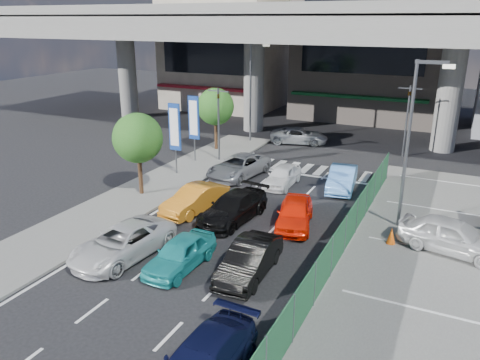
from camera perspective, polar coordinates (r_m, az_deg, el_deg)
The scene contains 26 objects.
ground at distance 21.07m, azimuth -3.11°, elevation -8.32°, with size 120.00×120.00×0.00m, color black.
sidewalk_left at distance 27.69m, azimuth -11.88°, elevation -1.69°, with size 4.00×30.00×0.12m, color #5B5B59.
fence_run at distance 19.81m, azimuth 11.98°, elevation -7.71°, with size 0.16×22.00×1.80m, color #1C522F, non-canonical shape.
expressway at distance 39.41m, azimuth 12.95°, elevation 17.29°, with size 64.00×14.00×10.75m.
building_west at distance 54.54m, azimuth -1.79°, elevation 15.73°, with size 12.00×10.90×13.00m.
building_center at distance 50.18m, azimuth 15.88°, elevation 15.90°, with size 14.00×10.90×15.00m.
traffic_light_left at distance 32.72m, azimuth -2.66°, elevation 8.95°, with size 1.60×1.24×5.20m.
traffic_light_right at distance 35.98m, azimuth 19.87°, elevation 8.77°, with size 1.60×1.24×5.20m.
street_lamp_right at distance 22.95m, azimuth 20.33°, elevation 5.51°, with size 1.65×0.22×8.00m.
street_lamp_left at distance 37.97m, azimuth 1.54°, elevation 11.64°, with size 1.65×0.22×8.00m.
signboard_near at distance 30.04m, azimuth -7.97°, elevation 6.17°, with size 0.80×0.14×4.70m.
signboard_far at distance 32.72m, azimuth -5.65°, elevation 7.32°, with size 0.80×0.14×4.70m.
tree_near at distance 26.71m, azimuth -12.36°, elevation 4.99°, with size 2.80×2.80×4.80m.
tree_far at distance 35.74m, azimuth -3.01°, elevation 8.91°, with size 2.80×2.80×4.80m.
sedan_white_mid_left at distance 20.64m, azimuth -14.10°, elevation -7.38°, with size 2.29×4.97×1.38m, color silver.
taxi_teal_mid at distance 19.38m, azimuth -7.31°, elevation -8.89°, with size 1.54×3.83×1.31m, color teal.
hatch_black_mid_right at distance 18.70m, azimuth 1.16°, elevation -9.69°, with size 1.46×4.19×1.38m, color black.
taxi_orange_left at distance 24.72m, azimuth -5.47°, elevation -2.36°, with size 1.46×4.19×1.38m, color orange.
sedan_black_mid at distance 23.54m, azimuth -0.85°, elevation -3.40°, with size 1.93×4.76×1.38m, color black.
taxi_orange_right at distance 23.08m, azimuth 6.69°, elevation -4.00°, with size 1.63×4.05×1.38m, color red.
wagon_silver_front_left at distance 30.06m, azimuth -0.17°, elevation 1.67°, with size 2.29×4.97×1.38m, color gray.
sedan_white_front_mid at distance 28.53m, azimuth 5.18°, elevation 0.50°, with size 1.49×3.71×1.27m, color white.
kei_truck_front_right at distance 28.43m, azimuth 12.34°, elevation 0.18°, with size 1.46×4.19×1.38m, color #548FDC.
crossing_wagon_silver at distance 38.57m, azimuth 7.19°, elevation 5.38°, with size 2.14×4.63×1.29m, color #A4A8AC.
parked_sedan_white at distance 22.26m, azimuth 24.45°, elevation -6.22°, with size 1.80×4.47×1.52m, color silver.
traffic_cone at distance 22.24m, azimuth 17.96°, elevation -6.47°, with size 0.40×0.40×0.77m, color #FC5E0E.
Camera 1 is at (9.14, -16.32, 9.70)m, focal length 35.00 mm.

